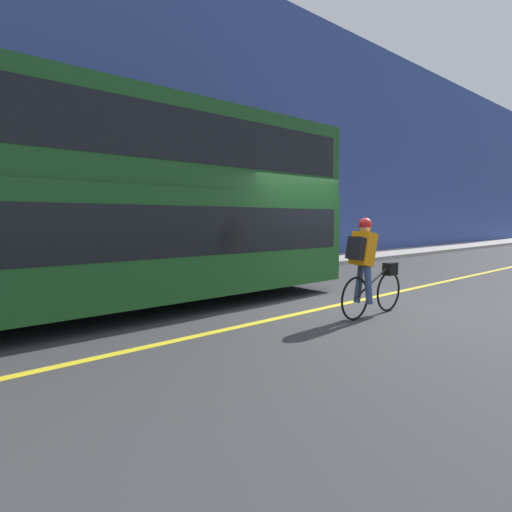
# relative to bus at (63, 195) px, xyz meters

# --- Properties ---
(ground_plane) EXTENTS (80.00, 80.00, 0.00)m
(ground_plane) POSITION_rel_bus_xyz_m (4.26, -2.31, -2.02)
(ground_plane) COLOR #38383A
(road_center_line) EXTENTS (50.00, 0.14, 0.01)m
(road_center_line) POSITION_rel_bus_xyz_m (4.26, -2.22, -2.02)
(road_center_line) COLOR yellow
(road_center_line) RESTS_ON ground_plane
(sidewalk_curb) EXTENTS (60.00, 2.08, 0.14)m
(sidewalk_curb) POSITION_rel_bus_xyz_m (4.26, 2.90, -1.95)
(sidewalk_curb) COLOR #A8A399
(sidewalk_curb) RESTS_ON ground_plane
(building_facade) EXTENTS (60.00, 0.30, 9.50)m
(building_facade) POSITION_rel_bus_xyz_m (4.26, 4.09, 2.73)
(building_facade) COLOR #33478C
(building_facade) RESTS_ON ground_plane
(bus) EXTENTS (10.82, 2.61, 3.64)m
(bus) POSITION_rel_bus_xyz_m (0.00, 0.00, 0.00)
(bus) COLOR black
(bus) RESTS_ON ground_plane
(cyclist_on_bike) EXTENTS (1.69, 0.32, 1.66)m
(cyclist_on_bike) POSITION_rel_bus_xyz_m (3.83, -3.12, -1.13)
(cyclist_on_bike) COLOR black
(cyclist_on_bike) RESTS_ON ground_plane
(street_sign_post) EXTENTS (0.36, 0.09, 2.38)m
(street_sign_post) POSITION_rel_bus_xyz_m (8.52, 2.79, -0.54)
(street_sign_post) COLOR #59595B
(street_sign_post) RESTS_ON sidewalk_curb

